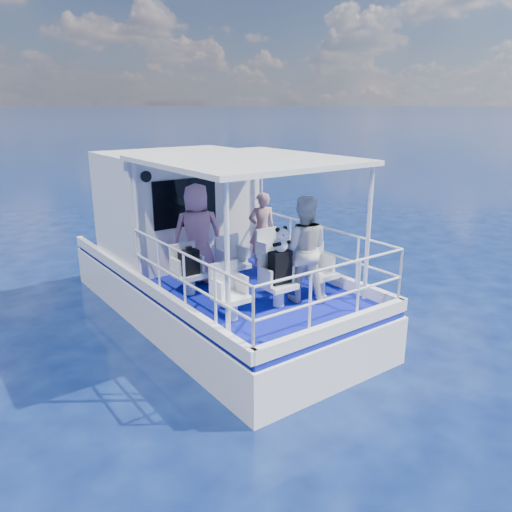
{
  "coord_description": "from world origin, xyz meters",
  "views": [
    {
      "loc": [
        -4.69,
        -6.92,
        4.01
      ],
      "look_at": [
        0.06,
        -0.4,
        1.55
      ],
      "focal_mm": 35.0,
      "sensor_mm": 36.0,
      "label": 1
    }
  ],
  "objects": [
    {
      "name": "passenger_stbd_aft",
      "position": [
        0.48,
        -1.11,
        1.77
      ],
      "size": [
        1.07,
        1.06,
        1.74
      ],
      "primitive_type": "imported",
      "rotation": [
        0.0,
        0.0,
        2.41
      ],
      "color": "silver",
      "rests_on": "deck"
    },
    {
      "name": "cabin",
      "position": [
        0.0,
        2.3,
        2.0
      ],
      "size": [
        2.85,
        2.0,
        2.2
      ],
      "primitive_type": "cube",
      "color": "white",
      "rests_on": "deck"
    },
    {
      "name": "seat_port_fwd",
      "position": [
        -0.9,
        0.2,
        1.09
      ],
      "size": [
        0.48,
        0.46,
        0.38
      ],
      "primitive_type": "cube",
      "color": "white",
      "rests_on": "deck"
    },
    {
      "name": "seat_stbd_aft",
      "position": [
        0.9,
        -1.1,
        1.09
      ],
      "size": [
        0.48,
        0.46,
        0.38
      ],
      "primitive_type": "cube",
      "color": "white",
      "rests_on": "deck"
    },
    {
      "name": "canopy",
      "position": [
        0.0,
        -0.2,
        3.14
      ],
      "size": [
        3.0,
        3.2,
        0.08
      ],
      "primitive_type": "cube",
      "color": "white",
      "rests_on": "cabin"
    },
    {
      "name": "compact_camera",
      "position": [
        -0.92,
        0.14,
        1.73
      ],
      "size": [
        0.1,
        0.06,
        0.06
      ],
      "primitive_type": "cube",
      "color": "black",
      "rests_on": "backpack_port"
    },
    {
      "name": "seat_port_aft",
      "position": [
        -0.9,
        -1.1,
        1.09
      ],
      "size": [
        0.48,
        0.46,
        0.38
      ],
      "primitive_type": "cube",
      "color": "white",
      "rests_on": "deck"
    },
    {
      "name": "seat_stbd_fwd",
      "position": [
        0.9,
        0.2,
        1.09
      ],
      "size": [
        0.48,
        0.46,
        0.38
      ],
      "primitive_type": "cube",
      "color": "white",
      "rests_on": "deck"
    },
    {
      "name": "backpack_port",
      "position": [
        -0.94,
        0.13,
        1.49
      ],
      "size": [
        0.32,
        0.18,
        0.42
      ],
      "primitive_type": "cube",
      "color": "black",
      "rests_on": "seat_port_fwd"
    },
    {
      "name": "ground",
      "position": [
        0.0,
        0.0,
        0.0
      ],
      "size": [
        2000.0,
        2000.0,
        0.0
      ],
      "primitive_type": "plane",
      "color": "#08123C",
      "rests_on": "ground"
    },
    {
      "name": "hull",
      "position": [
        0.0,
        1.0,
        0.0
      ],
      "size": [
        3.0,
        7.0,
        1.6
      ],
      "primitive_type": "cube",
      "color": "white",
      "rests_on": "ground"
    },
    {
      "name": "deck",
      "position": [
        0.0,
        1.0,
        0.85
      ],
      "size": [
        2.9,
        6.9,
        0.1
      ],
      "primitive_type": "cube",
      "color": "#0B1198",
      "rests_on": "hull"
    },
    {
      "name": "canopy_posts",
      "position": [
        0.0,
        -0.25,
        2.0
      ],
      "size": [
        2.77,
        2.97,
        2.2
      ],
      "color": "white",
      "rests_on": "deck"
    },
    {
      "name": "railings",
      "position": [
        0.0,
        -0.58,
        1.4
      ],
      "size": [
        2.84,
        3.59,
        1.0
      ],
      "primitive_type": null,
      "color": "white",
      "rests_on": "deck"
    },
    {
      "name": "panda",
      "position": [
        0.03,
        -1.11,
        2.0
      ],
      "size": [
        0.26,
        0.21,
        0.4
      ],
      "primitive_type": null,
      "color": "white",
      "rests_on": "backpack_center"
    },
    {
      "name": "seat_center_fwd",
      "position": [
        0.0,
        0.2,
        1.09
      ],
      "size": [
        0.48,
        0.46,
        0.38
      ],
      "primitive_type": "cube",
      "color": "white",
      "rests_on": "deck"
    },
    {
      "name": "backpack_center",
      "position": [
        0.03,
        -1.09,
        1.54
      ],
      "size": [
        0.35,
        0.2,
        0.52
      ],
      "primitive_type": "cube",
      "color": "black",
      "rests_on": "seat_center_aft"
    },
    {
      "name": "passenger_stbd_fwd",
      "position": [
        1.04,
        0.75,
        1.64
      ],
      "size": [
        0.63,
        0.52,
        1.48
      ],
      "primitive_type": "imported",
      "rotation": [
        0.0,
        0.0,
        2.78
      ],
      "color": "tan",
      "rests_on": "deck"
    },
    {
      "name": "passenger_port_fwd",
      "position": [
        -0.48,
        0.63,
        1.8
      ],
      "size": [
        0.81,
        0.71,
        1.8
      ],
      "primitive_type": "imported",
      "rotation": [
        0.0,
        0.0,
        2.72
      ],
      "color": "#C07C8D",
      "rests_on": "deck"
    },
    {
      "name": "seat_center_aft",
      "position": [
        0.0,
        -1.1,
        1.09
      ],
      "size": [
        0.48,
        0.46,
        0.38
      ],
      "primitive_type": "cube",
      "color": "white",
      "rests_on": "deck"
    }
  ]
}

